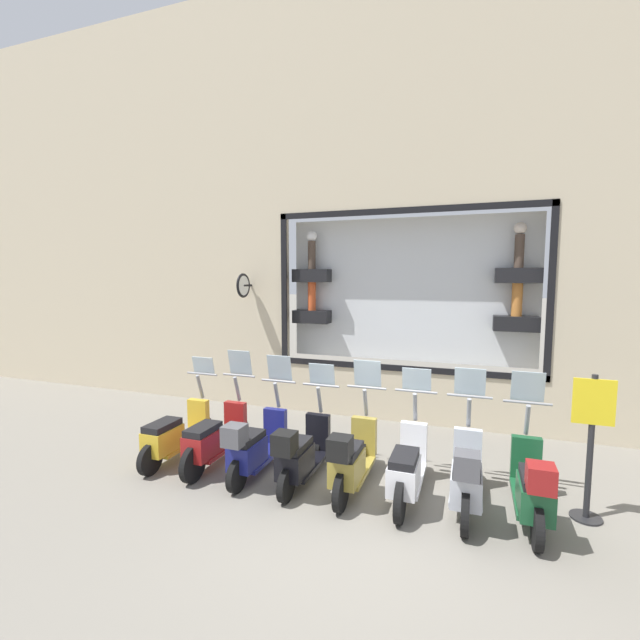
% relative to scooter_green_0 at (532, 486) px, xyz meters
% --- Properties ---
extents(ground_plane, '(120.00, 120.00, 0.00)m').
position_rel_scooter_green_0_xyz_m(ground_plane, '(-0.32, 2.02, -0.47)').
color(ground_plane, gray).
extents(building_facade, '(1.18, 36.00, 8.98)m').
position_rel_scooter_green_0_xyz_m(building_facade, '(3.28, 2.02, 4.11)').
color(building_facade, beige).
rests_on(building_facade, ground_plane).
extents(scooter_green_0, '(1.80, 0.61, 1.67)m').
position_rel_scooter_green_0_xyz_m(scooter_green_0, '(0.00, 0.00, 0.00)').
color(scooter_green_0, black).
rests_on(scooter_green_0, ground_plane).
extents(scooter_silver_1, '(1.80, 0.60, 1.67)m').
position_rel_scooter_green_0_xyz_m(scooter_silver_1, '(0.01, 0.74, 0.01)').
color(scooter_silver_1, black).
rests_on(scooter_silver_1, ground_plane).
extents(scooter_white_2, '(1.80, 0.60, 1.61)m').
position_rel_scooter_green_0_xyz_m(scooter_white_2, '(0.06, 1.48, -0.03)').
color(scooter_white_2, black).
rests_on(scooter_white_2, ground_plane).
extents(scooter_olive_3, '(1.80, 0.61, 1.68)m').
position_rel_scooter_green_0_xyz_m(scooter_olive_3, '(0.00, 2.22, 0.01)').
color(scooter_olive_3, black).
rests_on(scooter_olive_3, ground_plane).
extents(scooter_black_4, '(1.79, 0.60, 1.57)m').
position_rel_scooter_green_0_xyz_m(scooter_black_4, '(-0.01, 2.96, -0.01)').
color(scooter_black_4, black).
rests_on(scooter_black_4, ground_plane).
extents(scooter_navy_5, '(1.79, 0.60, 1.66)m').
position_rel_scooter_green_0_xyz_m(scooter_navy_5, '(-0.00, 3.70, -0.01)').
color(scooter_navy_5, black).
rests_on(scooter_navy_5, ground_plane).
extents(scooter_red_6, '(1.81, 0.61, 1.70)m').
position_rel_scooter_green_0_xyz_m(scooter_red_6, '(0.07, 4.44, -0.02)').
color(scooter_red_6, black).
rests_on(scooter_red_6, ground_plane).
extents(scooter_yellow_7, '(1.79, 0.61, 1.54)m').
position_rel_scooter_green_0_xyz_m(scooter_yellow_7, '(0.06, 5.18, -0.05)').
color(scooter_yellow_7, black).
rests_on(scooter_yellow_7, ground_plane).
extents(shop_sign_post, '(0.36, 0.45, 1.79)m').
position_rel_scooter_green_0_xyz_m(shop_sign_post, '(0.35, -0.65, 0.50)').
color(shop_sign_post, '#232326').
rests_on(shop_sign_post, ground_plane).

